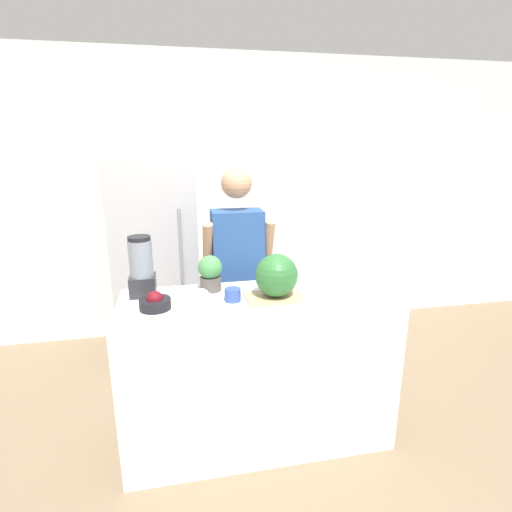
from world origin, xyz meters
TOP-DOWN VIEW (x-y plane):
  - ground_plane at (0.00, 0.00)m, footprint 14.00×14.00m
  - wall_back at (0.00, 1.96)m, footprint 8.00×0.06m
  - counter_island at (0.00, 0.31)m, footprint 1.60×0.63m
  - refrigerator at (-0.62, 1.58)m, footprint 0.68×0.68m
  - person at (-0.02, 0.93)m, footprint 0.50×0.27m
  - cutting_board at (0.10, 0.29)m, footprint 0.33×0.23m
  - watermelon at (0.11, 0.30)m, footprint 0.25×0.25m
  - bowl_cherries at (-0.58, 0.27)m, footprint 0.17×0.17m
  - bowl_cream at (-0.33, 0.25)m, footprint 0.14×0.14m
  - bowl_small_blue at (-0.15, 0.30)m, footprint 0.09×0.09m
  - blender at (-0.66, 0.50)m, footprint 0.15×0.15m
  - potted_plant at (-0.25, 0.50)m, footprint 0.15×0.15m

SIDE VIEW (x-z plane):
  - ground_plane at x=0.00m, z-range 0.00..0.00m
  - counter_island at x=0.00m, z-range 0.00..0.94m
  - person at x=-0.02m, z-range 0.03..1.70m
  - refrigerator at x=-0.62m, z-range 0.00..1.73m
  - cutting_board at x=0.10m, z-range 0.94..0.96m
  - bowl_small_blue at x=-0.15m, z-range 0.94..1.02m
  - bowl_cherries at x=-0.58m, z-range 0.93..1.03m
  - bowl_cream at x=-0.33m, z-range 0.93..1.04m
  - potted_plant at x=-0.25m, z-range 0.95..1.17m
  - watermelon at x=0.11m, z-range 0.96..1.21m
  - blender at x=-0.66m, z-range 0.93..1.29m
  - wall_back at x=0.00m, z-range 0.00..2.60m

